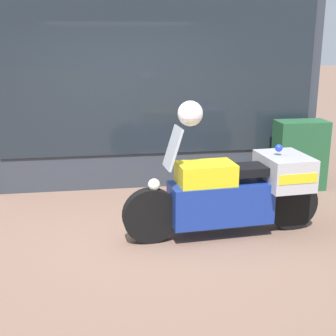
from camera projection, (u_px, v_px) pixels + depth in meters
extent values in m
plane|color=#7A5B4C|center=(140.00, 235.00, 5.60)|extent=(60.00, 60.00, 0.00)
cube|color=#333842|center=(125.00, 70.00, 7.01)|extent=(6.04, 0.40, 3.58)
cube|color=#1E262D|center=(160.00, 68.00, 6.86)|extent=(4.75, 0.02, 2.58)
cube|color=slate|center=(156.00, 166.00, 7.50)|extent=(4.53, 0.30, 0.55)
cube|color=silver|center=(154.00, 109.00, 7.39)|extent=(4.53, 0.02, 1.29)
cube|color=beige|center=(155.00, 68.00, 7.08)|extent=(4.53, 0.30, 0.02)
cube|color=#B7B2A8|center=(47.00, 67.00, 6.83)|extent=(0.18, 0.04, 0.06)
cube|color=maroon|center=(120.00, 66.00, 6.99)|extent=(0.18, 0.04, 0.06)
cube|color=navy|center=(189.00, 65.00, 7.15)|extent=(0.18, 0.04, 0.06)
cube|color=#195623|center=(256.00, 65.00, 7.30)|extent=(0.18, 0.04, 0.06)
cube|color=red|center=(53.00, 146.00, 7.09)|extent=(0.19, 0.03, 0.27)
cube|color=#2D8E42|center=(122.00, 143.00, 7.25)|extent=(0.19, 0.03, 0.27)
cube|color=white|center=(189.00, 141.00, 7.40)|extent=(0.19, 0.04, 0.27)
cube|color=orange|center=(253.00, 139.00, 7.56)|extent=(0.19, 0.02, 0.27)
cylinder|color=black|center=(151.00, 216.00, 5.33)|extent=(0.65, 0.19, 0.64)
cylinder|color=black|center=(291.00, 204.00, 5.71)|extent=(0.65, 0.19, 0.64)
cube|color=navy|center=(220.00, 202.00, 5.48)|extent=(1.22, 0.54, 0.48)
cube|color=yellow|center=(206.00, 175.00, 5.35)|extent=(0.68, 0.45, 0.28)
cube|color=black|center=(243.00, 170.00, 5.44)|extent=(0.72, 0.39, 0.10)
cube|color=#B7B7BC|center=(284.00, 170.00, 5.56)|extent=(0.57, 0.73, 0.38)
cube|color=yellow|center=(284.00, 170.00, 5.56)|extent=(0.52, 0.74, 0.11)
cube|color=#B2BCC6|center=(173.00, 148.00, 5.17)|extent=(0.19, 0.33, 0.47)
sphere|color=white|center=(154.00, 185.00, 5.24)|extent=(0.14, 0.14, 0.14)
sphere|color=blue|center=(279.00, 148.00, 5.47)|extent=(0.09, 0.09, 0.09)
cube|color=#235633|center=(300.00, 155.00, 7.16)|extent=(0.76, 0.41, 1.06)
sphere|color=white|center=(190.00, 114.00, 5.11)|extent=(0.28, 0.28, 0.28)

